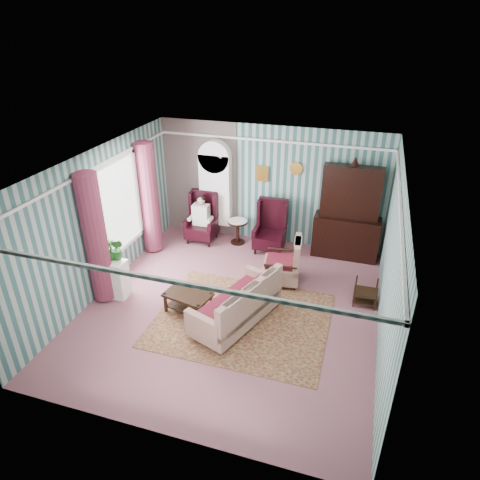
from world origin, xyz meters
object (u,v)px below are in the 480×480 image
(wingback_left, at_px, (201,218))
(coffee_table, at_px, (188,302))
(seated_woman, at_px, (201,219))
(sofa, at_px, (235,297))
(wingback_right, at_px, (270,227))
(round_side_table, at_px, (238,232))
(plant_stand, at_px, (114,278))
(floral_armchair, at_px, (282,260))
(bookcase, at_px, (216,195))
(nest_table, at_px, (366,292))
(dresser_hutch, at_px, (349,210))

(wingback_left, xyz_separation_m, coffee_table, (0.84, -2.81, -0.42))
(seated_woman, height_order, coffee_table, seated_woman)
(wingback_left, xyz_separation_m, sofa, (1.79, -2.82, -0.08))
(seated_woman, relative_size, coffee_table, 1.36)
(wingback_right, distance_m, round_side_table, 0.92)
(seated_woman, distance_m, coffee_table, 2.96)
(wingback_right, xyz_separation_m, seated_woman, (-1.75, 0.00, -0.04))
(plant_stand, height_order, floral_armchair, floral_armchair)
(plant_stand, xyz_separation_m, coffee_table, (1.64, -0.06, -0.19))
(bookcase, relative_size, round_side_table, 3.73)
(coffee_table, bearing_deg, sofa, -0.59)
(nest_table, relative_size, sofa, 0.29)
(bookcase, relative_size, nest_table, 4.15)
(wingback_right, xyz_separation_m, nest_table, (2.32, -1.55, -0.35))
(bookcase, xyz_separation_m, floral_armchair, (2.06, -1.63, -0.59))
(floral_armchair, bearing_deg, bookcase, 44.23)
(bookcase, xyz_separation_m, round_side_table, (0.65, -0.24, -0.82))
(dresser_hutch, bearing_deg, sofa, -118.89)
(dresser_hutch, distance_m, plant_stand, 5.31)
(wingback_left, xyz_separation_m, nest_table, (4.07, -1.55, -0.35))
(plant_stand, distance_m, sofa, 2.60)
(wingback_right, bearing_deg, dresser_hutch, 8.77)
(dresser_hutch, bearing_deg, wingback_right, -171.23)
(seated_woman, xyz_separation_m, round_side_table, (0.90, 0.15, -0.29))
(wingback_left, relative_size, plant_stand, 1.56)
(seated_woman, relative_size, plant_stand, 1.47)
(nest_table, bearing_deg, wingback_right, 146.25)
(nest_table, bearing_deg, bookcase, 153.08)
(wingback_right, bearing_deg, sofa, -89.12)
(plant_stand, distance_m, coffee_table, 1.65)
(coffee_table, bearing_deg, dresser_hutch, 49.23)
(nest_table, relative_size, floral_armchair, 0.51)
(bookcase, distance_m, plant_stand, 3.39)
(nest_table, bearing_deg, wingback_left, 159.15)
(coffee_table, bearing_deg, bookcase, 100.45)
(wingback_left, bearing_deg, dresser_hutch, 4.41)
(sofa, bearing_deg, bookcase, 45.61)
(bookcase, xyz_separation_m, coffee_table, (0.59, -3.20, -0.91))
(round_side_table, bearing_deg, seated_woman, -170.54)
(dresser_hutch, bearing_deg, seated_woman, -175.59)
(round_side_table, relative_size, coffee_table, 0.69)
(dresser_hutch, distance_m, seated_woman, 3.56)
(round_side_table, distance_m, floral_armchair, 1.99)
(seated_woman, height_order, plant_stand, seated_woman)
(wingback_left, bearing_deg, bookcase, 57.34)
(bookcase, height_order, coffee_table, bookcase)
(wingback_right, bearing_deg, coffee_table, -107.90)
(wingback_left, distance_m, seated_woman, 0.04)
(round_side_table, xyz_separation_m, coffee_table, (-0.06, -2.96, -0.09))
(round_side_table, bearing_deg, sofa, -73.28)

